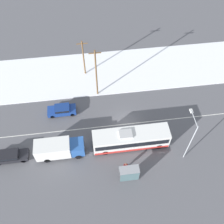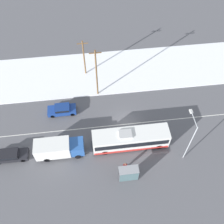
{
  "view_description": "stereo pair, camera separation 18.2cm",
  "coord_description": "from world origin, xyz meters",
  "px_view_note": "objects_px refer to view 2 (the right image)",
  "views": [
    {
      "loc": [
        -4.96,
        -21.75,
        33.68
      ],
      "look_at": [
        -1.96,
        1.55,
        1.4
      ],
      "focal_mm": 42.0,
      "sensor_mm": 36.0,
      "label": 1
    },
    {
      "loc": [
        -4.78,
        -21.77,
        33.68
      ],
      "look_at": [
        -1.96,
        1.55,
        1.4
      ],
      "focal_mm": 42.0,
      "sensor_mm": 36.0,
      "label": 2
    }
  ],
  "objects_px": {
    "sedan_car": "(62,109)",
    "bus_shelter": "(129,174)",
    "parked_car_near_truck": "(10,155)",
    "utility_pole_roadside": "(96,73)",
    "utility_pole_snowlot": "(84,57)",
    "city_bus": "(131,139)",
    "box_truck": "(58,148)",
    "streetlamp": "(190,136)",
    "pedestrian_at_stop": "(125,165)"
  },
  "relations": [
    {
      "from": "sedan_car",
      "to": "bus_shelter",
      "type": "height_order",
      "value": "bus_shelter"
    },
    {
      "from": "parked_car_near_truck",
      "to": "utility_pole_roadside",
      "type": "height_order",
      "value": "utility_pole_roadside"
    },
    {
      "from": "bus_shelter",
      "to": "utility_pole_snowlot",
      "type": "xyz_separation_m",
      "value": [
        -4.45,
        20.31,
        2.1
      ]
    },
    {
      "from": "city_bus",
      "to": "box_truck",
      "type": "xyz_separation_m",
      "value": [
        -10.14,
        -0.26,
        0.03
      ]
    },
    {
      "from": "parked_car_near_truck",
      "to": "bus_shelter",
      "type": "relative_size",
      "value": 1.83
    },
    {
      "from": "city_bus",
      "to": "parked_car_near_truck",
      "type": "xyz_separation_m",
      "value": [
        -16.9,
        -0.11,
        -0.78
      ]
    },
    {
      "from": "sedan_car",
      "to": "utility_pole_roadside",
      "type": "height_order",
      "value": "utility_pole_roadside"
    },
    {
      "from": "parked_car_near_truck",
      "to": "streetlamp",
      "type": "bearing_deg",
      "value": -5.51
    },
    {
      "from": "box_truck",
      "to": "parked_car_near_truck",
      "type": "distance_m",
      "value": 6.82
    },
    {
      "from": "box_truck",
      "to": "utility_pole_snowlot",
      "type": "distance_m",
      "value": 16.22
    },
    {
      "from": "streetlamp",
      "to": "city_bus",
      "type": "bearing_deg",
      "value": 161.19
    },
    {
      "from": "sedan_car",
      "to": "city_bus",
      "type": "bearing_deg",
      "value": 144.27
    },
    {
      "from": "sedan_car",
      "to": "parked_car_near_truck",
      "type": "relative_size",
      "value": 0.93
    },
    {
      "from": "sedan_car",
      "to": "bus_shelter",
      "type": "distance_m",
      "value": 14.91
    },
    {
      "from": "pedestrian_at_stop",
      "to": "bus_shelter",
      "type": "relative_size",
      "value": 0.61
    },
    {
      "from": "city_bus",
      "to": "pedestrian_at_stop",
      "type": "bearing_deg",
      "value": -109.63
    },
    {
      "from": "box_truck",
      "to": "utility_pole_snowlot",
      "type": "bearing_deg",
      "value": 73.28
    },
    {
      "from": "sedan_car",
      "to": "parked_car_near_truck",
      "type": "distance_m",
      "value": 10.11
    },
    {
      "from": "box_truck",
      "to": "city_bus",
      "type": "bearing_deg",
      "value": 1.46
    },
    {
      "from": "box_truck",
      "to": "bus_shelter",
      "type": "height_order",
      "value": "box_truck"
    },
    {
      "from": "sedan_car",
      "to": "utility_pole_snowlot",
      "type": "xyz_separation_m",
      "value": [
        4.17,
        8.16,
        2.97
      ]
    },
    {
      "from": "streetlamp",
      "to": "utility_pole_roadside",
      "type": "bearing_deg",
      "value": 130.98
    },
    {
      "from": "parked_car_near_truck",
      "to": "box_truck",
      "type": "bearing_deg",
      "value": -1.26
    },
    {
      "from": "bus_shelter",
      "to": "parked_car_near_truck",
      "type": "bearing_deg",
      "value": 162.27
    },
    {
      "from": "sedan_car",
      "to": "pedestrian_at_stop",
      "type": "height_order",
      "value": "pedestrian_at_stop"
    },
    {
      "from": "box_truck",
      "to": "utility_pole_roadside",
      "type": "xyz_separation_m",
      "value": [
        6.34,
        10.42,
        3.29
      ]
    },
    {
      "from": "utility_pole_roadside",
      "to": "sedan_car",
      "type": "bearing_deg",
      "value": -151.52
    },
    {
      "from": "bus_shelter",
      "to": "pedestrian_at_stop",
      "type": "bearing_deg",
      "value": 98.54
    },
    {
      "from": "city_bus",
      "to": "streetlamp",
      "type": "bearing_deg",
      "value": -18.81
    },
    {
      "from": "parked_car_near_truck",
      "to": "city_bus",
      "type": "bearing_deg",
      "value": 0.37
    },
    {
      "from": "utility_pole_roadside",
      "to": "streetlamp",
      "type": "bearing_deg",
      "value": -49.02
    },
    {
      "from": "city_bus",
      "to": "utility_pole_snowlot",
      "type": "distance_m",
      "value": 16.26
    },
    {
      "from": "sedan_car",
      "to": "pedestrian_at_stop",
      "type": "relative_size",
      "value": 2.78
    },
    {
      "from": "streetlamp",
      "to": "sedan_car",
      "type": "bearing_deg",
      "value": 150.81
    },
    {
      "from": "bus_shelter",
      "to": "utility_pole_snowlot",
      "type": "height_order",
      "value": "utility_pole_snowlot"
    },
    {
      "from": "box_truck",
      "to": "bus_shelter",
      "type": "bearing_deg",
      "value": -28.46
    },
    {
      "from": "parked_car_near_truck",
      "to": "utility_pole_roadside",
      "type": "distance_m",
      "value": 17.15
    },
    {
      "from": "pedestrian_at_stop",
      "to": "streetlamp",
      "type": "relative_size",
      "value": 0.2
    },
    {
      "from": "bus_shelter",
      "to": "utility_pole_roadside",
      "type": "bearing_deg",
      "value": 100.11
    },
    {
      "from": "utility_pole_roadside",
      "to": "utility_pole_snowlot",
      "type": "height_order",
      "value": "utility_pole_roadside"
    },
    {
      "from": "pedestrian_at_stop",
      "to": "utility_pole_snowlot",
      "type": "distance_m",
      "value": 19.44
    },
    {
      "from": "city_bus",
      "to": "sedan_car",
      "type": "distance_m",
      "value": 11.96
    },
    {
      "from": "city_bus",
      "to": "streetlamp",
      "type": "relative_size",
      "value": 1.37
    },
    {
      "from": "streetlamp",
      "to": "utility_pole_snowlot",
      "type": "xyz_separation_m",
      "value": [
        -12.65,
        17.56,
        -1.19
      ]
    },
    {
      "from": "parked_car_near_truck",
      "to": "utility_pole_snowlot",
      "type": "distance_m",
      "value": 19.26
    },
    {
      "from": "parked_car_near_truck",
      "to": "streetlamp",
      "type": "distance_m",
      "value": 24.51
    },
    {
      "from": "parked_car_near_truck",
      "to": "streetlamp",
      "type": "relative_size",
      "value": 0.6
    },
    {
      "from": "bus_shelter",
      "to": "streetlamp",
      "type": "distance_m",
      "value": 9.25
    },
    {
      "from": "city_bus",
      "to": "bus_shelter",
      "type": "distance_m",
      "value": 5.28
    },
    {
      "from": "box_truck",
      "to": "streetlamp",
      "type": "height_order",
      "value": "streetlamp"
    }
  ]
}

